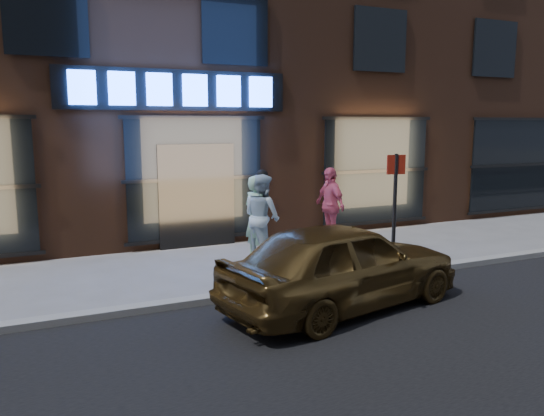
{
  "coord_description": "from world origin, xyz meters",
  "views": [
    {
      "loc": [
        -3.37,
        -7.92,
        2.87
      ],
      "look_at": [
        0.88,
        1.6,
        1.2
      ],
      "focal_mm": 35.0,
      "sensor_mm": 36.0,
      "label": 1
    }
  ],
  "objects_px": {
    "man_bowtie": "(256,217)",
    "sign_post": "(395,202)",
    "passerby": "(330,205)",
    "man_cap": "(262,216)",
    "gold_sedan": "(343,264)"
  },
  "relations": [
    {
      "from": "man_bowtie",
      "to": "passerby",
      "type": "distance_m",
      "value": 2.28
    },
    {
      "from": "gold_sedan",
      "to": "sign_post",
      "type": "xyz_separation_m",
      "value": [
        1.94,
        1.3,
        0.7
      ]
    },
    {
      "from": "man_bowtie",
      "to": "man_cap",
      "type": "xyz_separation_m",
      "value": [
        0.09,
        -0.1,
        0.02
      ]
    },
    {
      "from": "man_cap",
      "to": "passerby",
      "type": "relative_size",
      "value": 1.0
    },
    {
      "from": "passerby",
      "to": "man_cap",
      "type": "bearing_deg",
      "value": -74.55
    },
    {
      "from": "man_bowtie",
      "to": "sign_post",
      "type": "height_order",
      "value": "sign_post"
    },
    {
      "from": "gold_sedan",
      "to": "man_cap",
      "type": "bearing_deg",
      "value": -13.19
    },
    {
      "from": "man_cap",
      "to": "sign_post",
      "type": "relative_size",
      "value": 0.79
    },
    {
      "from": "gold_sedan",
      "to": "sign_post",
      "type": "distance_m",
      "value": 2.43
    },
    {
      "from": "man_cap",
      "to": "passerby",
      "type": "bearing_deg",
      "value": -85.6
    },
    {
      "from": "man_bowtie",
      "to": "sign_post",
      "type": "distance_m",
      "value": 2.96
    },
    {
      "from": "man_cap",
      "to": "gold_sedan",
      "type": "relative_size",
      "value": 0.45
    },
    {
      "from": "gold_sedan",
      "to": "sign_post",
      "type": "bearing_deg",
      "value": -68.33
    },
    {
      "from": "man_bowtie",
      "to": "passerby",
      "type": "bearing_deg",
      "value": -93.39
    },
    {
      "from": "passerby",
      "to": "man_bowtie",
      "type": "bearing_deg",
      "value": -77.58
    }
  ]
}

